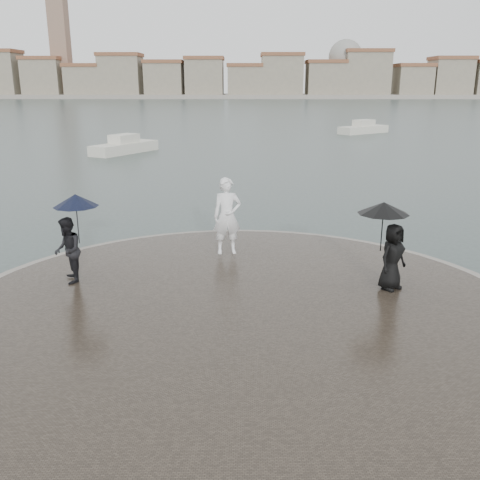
{
  "coord_description": "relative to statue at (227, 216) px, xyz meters",
  "views": [
    {
      "loc": [
        0.1,
        -6.47,
        4.79
      ],
      "look_at": [
        0.0,
        4.8,
        1.45
      ],
      "focal_mm": 40.0,
      "sensor_mm": 36.0,
      "label": 1
    }
  ],
  "objects": [
    {
      "name": "ground",
      "position": [
        0.36,
        -7.26,
        -1.38
      ],
      "size": [
        400.0,
        400.0,
        0.0
      ],
      "primitive_type": "plane",
      "color": "#2B3835",
      "rests_on": "ground"
    },
    {
      "name": "kerb_ring",
      "position": [
        0.36,
        -3.76,
        -1.22
      ],
      "size": [
        12.5,
        12.5,
        0.32
      ],
      "primitive_type": "cylinder",
      "color": "gray",
      "rests_on": "ground"
    },
    {
      "name": "quay_tip",
      "position": [
        0.36,
        -3.76,
        -1.2
      ],
      "size": [
        11.9,
        11.9,
        0.36
      ],
      "primitive_type": "cylinder",
      "color": "#2D261E",
      "rests_on": "ground"
    },
    {
      "name": "statue",
      "position": [
        0.0,
        0.0,
        0.0
      ],
      "size": [
        0.81,
        0.59,
        2.04
      ],
      "primitive_type": "imported",
      "rotation": [
        0.0,
        0.0,
        0.15
      ],
      "color": "white",
      "rests_on": "quay_tip"
    },
    {
      "name": "visitor_left",
      "position": [
        -3.48,
        -2.19,
        0.09
      ],
      "size": [
        1.15,
        1.05,
        2.04
      ],
      "color": "black",
      "rests_on": "quay_tip"
    },
    {
      "name": "visitor_right",
      "position": [
        3.62,
        -2.53,
        0.14
      ],
      "size": [
        1.24,
        1.12,
        1.95
      ],
      "color": "black",
      "rests_on": "quay_tip"
    },
    {
      "name": "far_skyline",
      "position": [
        -5.93,
        153.45,
        4.23
      ],
      "size": [
        260.0,
        20.0,
        37.0
      ],
      "color": "gray",
      "rests_on": "ground"
    },
    {
      "name": "boats",
      "position": [
        1.98,
        31.38,
        -1.0
      ],
      "size": [
        24.63,
        20.18,
        1.5
      ],
      "color": "beige",
      "rests_on": "ground"
    }
  ]
}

